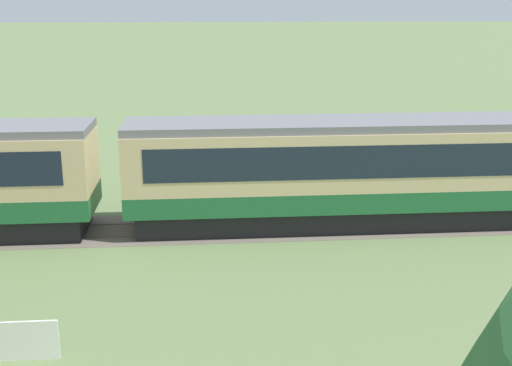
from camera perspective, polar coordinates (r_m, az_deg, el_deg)
passenger_train at (r=25.78m, az=11.96°, el=1.46°), size 105.92×3.19×4.22m
railway_track at (r=26.96m, az=15.14°, el=-3.30°), size 164.14×3.60×0.04m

